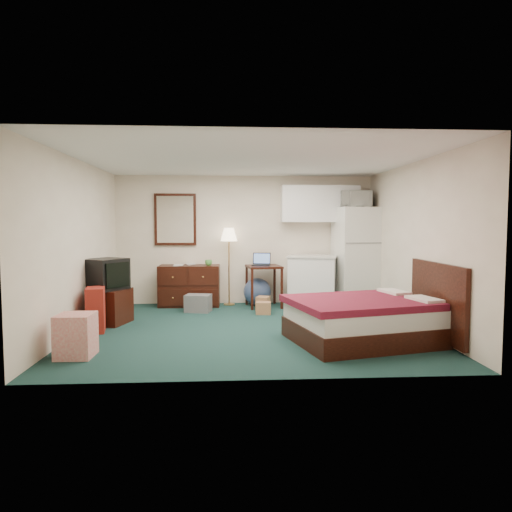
{
  "coord_description": "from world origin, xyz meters",
  "views": [
    {
      "loc": [
        -0.32,
        -6.72,
        1.57
      ],
      "look_at": [
        0.09,
        0.1,
        1.08
      ],
      "focal_mm": 32.0,
      "sensor_mm": 36.0,
      "label": 1
    }
  ],
  "objects": [
    {
      "name": "kitchen_counter",
      "position": [
        1.26,
        1.79,
        0.47
      ],
      "size": [
        1.0,
        0.86,
        0.94
      ],
      "primitive_type": null,
      "rotation": [
        0.0,
        0.0,
        -0.28
      ],
      "color": "white",
      "rests_on": "floor"
    },
    {
      "name": "headboard",
      "position": [
        2.46,
        -0.84,
        0.55
      ],
      "size": [
        0.06,
        1.56,
        1.0
      ],
      "primitive_type": null,
      "color": "black",
      "rests_on": "walls"
    },
    {
      "name": "laptop",
      "position": [
        0.29,
        1.81,
        0.9
      ],
      "size": [
        0.38,
        0.33,
        0.23
      ],
      "primitive_type": null,
      "rotation": [
        0.0,
        0.0,
        -0.17
      ],
      "color": "black",
      "rests_on": "desk"
    },
    {
      "name": "book_a",
      "position": [
        -1.35,
        1.9,
        0.9
      ],
      "size": [
        0.18,
        0.02,
        0.24
      ],
      "primitive_type": "imported",
      "rotation": [
        0.0,
        0.0,
        0.03
      ],
      "color": "#90603C",
      "rests_on": "dresser"
    },
    {
      "name": "dresser",
      "position": [
        -1.07,
        1.98,
        0.39
      ],
      "size": [
        1.15,
        0.54,
        0.78
      ],
      "primitive_type": null,
      "rotation": [
        0.0,
        0.0,
        -0.02
      ],
      "color": "black",
      "rests_on": "floor"
    },
    {
      "name": "ceiling",
      "position": [
        0.0,
        0.0,
        2.5
      ],
      "size": [
        5.0,
        4.5,
        0.01
      ],
      "primitive_type": "cube",
      "color": "beige",
      "rests_on": "walls"
    },
    {
      "name": "floor",
      "position": [
        0.0,
        0.0,
        0.0
      ],
      "size": [
        5.0,
        4.5,
        0.01
      ],
      "primitive_type": "cube",
      "color": "black",
      "rests_on": "ground"
    },
    {
      "name": "desk",
      "position": [
        0.34,
        1.8,
        0.39
      ],
      "size": [
        0.7,
        0.7,
        0.78
      ],
      "primitive_type": null,
      "rotation": [
        0.0,
        0.0,
        0.14
      ],
      "color": "black",
      "rests_on": "floor"
    },
    {
      "name": "retail_box",
      "position": [
        -2.12,
        -1.32,
        0.26
      ],
      "size": [
        0.42,
        0.42,
        0.51
      ],
      "primitive_type": null,
      "rotation": [
        0.0,
        0.0,
        -0.02
      ],
      "color": "beige",
      "rests_on": "floor"
    },
    {
      "name": "exercise_ball",
      "position": [
        0.22,
        1.96,
        0.26
      ],
      "size": [
        0.66,
        0.66,
        0.53
      ],
      "primitive_type": "sphere",
      "rotation": [
        0.0,
        0.0,
        -0.31
      ],
      "color": "#394F7E",
      "rests_on": "floor"
    },
    {
      "name": "crt_tv",
      "position": [
        -2.24,
        0.47,
        0.78
      ],
      "size": [
        0.75,
        0.76,
        0.48
      ],
      "primitive_type": null,
      "rotation": [
        0.0,
        0.0,
        -0.58
      ],
      "color": "black",
      "rests_on": "tv_stand"
    },
    {
      "name": "book_b",
      "position": [
        -1.13,
        2.08,
        0.89
      ],
      "size": [
        0.16,
        0.06,
        0.22
      ],
      "primitive_type": "imported",
      "rotation": [
        0.0,
        0.0,
        0.27
      ],
      "color": "#90603C",
      "rests_on": "dresser"
    },
    {
      "name": "suitcase",
      "position": [
        -2.25,
        -0.06,
        0.32
      ],
      "size": [
        0.32,
        0.44,
        0.65
      ],
      "primitive_type": null,
      "rotation": [
        0.0,
        0.0,
        0.2
      ],
      "color": "maroon",
      "rests_on": "floor"
    },
    {
      "name": "cardboard_box_a",
      "position": [
        0.28,
        1.1,
        0.11
      ],
      "size": [
        0.28,
        0.24,
        0.21
      ],
      "primitive_type": null,
      "rotation": [
        0.0,
        0.0,
        -0.14
      ],
      "color": "#90603C",
      "rests_on": "floor"
    },
    {
      "name": "mug",
      "position": [
        -0.7,
        1.92,
        0.85
      ],
      "size": [
        0.16,
        0.13,
        0.14
      ],
      "primitive_type": "imported",
      "rotation": [
        0.0,
        0.0,
        -0.22
      ],
      "color": "#4B9F41",
      "rests_on": "dresser"
    },
    {
      "name": "floor_lamp",
      "position": [
        -0.31,
        2.05,
        0.74
      ],
      "size": [
        0.36,
        0.36,
        1.49
      ],
      "primitive_type": null,
      "rotation": [
        0.0,
        0.0,
        -0.11
      ],
      "color": "tan",
      "rests_on": "floor"
    },
    {
      "name": "file_bin",
      "position": [
        -0.87,
        1.38,
        0.15
      ],
      "size": [
        0.5,
        0.41,
        0.31
      ],
      "primitive_type": null,
      "rotation": [
        0.0,
        0.0,
        -0.21
      ],
      "color": "slate",
      "rests_on": "floor"
    },
    {
      "name": "fridge",
      "position": [
        2.13,
        1.88,
        0.94
      ],
      "size": [
        0.86,
        0.86,
        1.88
      ],
      "primitive_type": null,
      "rotation": [
        0.0,
        0.0,
        0.11
      ],
      "color": "white",
      "rests_on": "floor"
    },
    {
      "name": "tv_stand",
      "position": [
        -2.21,
        0.5,
        0.27
      ],
      "size": [
        0.69,
        0.72,
        0.54
      ],
      "primitive_type": null,
      "rotation": [
        0.0,
        0.0,
        -0.28
      ],
      "color": "black",
      "rests_on": "floor"
    },
    {
      "name": "bed",
      "position": [
        1.44,
        -0.84,
        0.28
      ],
      "size": [
        2.05,
        1.76,
        0.57
      ],
      "primitive_type": null,
      "rotation": [
        0.0,
        0.0,
        0.24
      ],
      "color": "maroon",
      "rests_on": "floor"
    },
    {
      "name": "microwave",
      "position": [
        2.09,
        1.87,
        2.07
      ],
      "size": [
        0.59,
        0.36,
        0.39
      ],
      "primitive_type": "imported",
      "rotation": [
        0.0,
        0.0,
        -0.08
      ],
      "color": "white",
      "rests_on": "fridge"
    },
    {
      "name": "cardboard_box_b",
      "position": [
        0.3,
        1.44,
        0.13
      ],
      "size": [
        0.29,
        0.31,
        0.25
      ],
      "primitive_type": null,
      "rotation": [
        0.0,
        0.0,
        -0.35
      ],
      "color": "#90603C",
      "rests_on": "floor"
    },
    {
      "name": "upper_cabinets",
      "position": [
        1.45,
        2.08,
        1.95
      ],
      "size": [
        1.5,
        0.35,
        0.7
      ],
      "primitive_type": null,
      "color": "white",
      "rests_on": "walls"
    },
    {
      "name": "mirror",
      "position": [
        -1.35,
        2.22,
        1.65
      ],
      "size": [
        0.8,
        0.06,
        1.0
      ],
      "primitive_type": null,
      "color": "white",
      "rests_on": "walls"
    },
    {
      "name": "walls",
      "position": [
        0.0,
        0.0,
        1.25
      ],
      "size": [
        5.01,
        4.51,
        2.5
      ],
      "color": "beige",
      "rests_on": "floor"
    }
  ]
}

